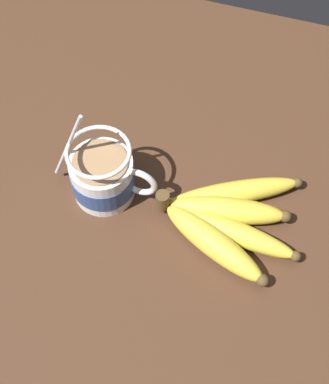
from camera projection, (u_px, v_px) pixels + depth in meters
table at (137, 206)px, 80.29cm from camera, size 92.59×92.59×3.65cm
coffee_mug at (104, 174)px, 76.30cm from camera, size 16.10×9.23×16.59cm
banana_bunch at (226, 219)px, 74.88cm from camera, size 21.34×20.04×4.26cm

